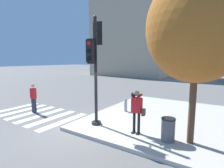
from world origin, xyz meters
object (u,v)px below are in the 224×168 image
Objects in this scene: pedestrian_distant at (33,97)px; street_tree at (197,27)px; trash_bin at (168,129)px; traffic_signal_pole at (95,58)px; fire_hydrant at (126,105)px; person_photographer at (137,108)px.

pedestrian_distant is 8.93m from street_tree.
trash_bin is at bearing -158.84° from street_tree.
traffic_signal_pole is 6.33× the size of fire_hydrant.
fire_hydrant is 3.84m from trash_bin.
person_photographer is 3.50m from street_tree.
traffic_signal_pole is 3.59m from fire_hydrant.
fire_hydrant is at bearing 127.06° from person_photographer.
person_photographer is at bearing 2.92° from traffic_signal_pole.
person_photographer is 6.41m from pedestrian_distant.
pedestrian_distant is 2.25× the size of fire_hydrant.
traffic_signal_pole is at bearing -177.08° from person_photographer.
trash_bin is at bearing 2.29° from pedestrian_distant.
pedestrian_distant is at bearing -176.03° from street_tree.
person_photographer is (1.97, 0.10, -1.93)m from traffic_signal_pole.
traffic_signal_pole is 2.77× the size of person_photographer.
traffic_signal_pole is 2.76m from person_photographer.
person_photographer is at bearing 2.66° from pedestrian_distant.
person_photographer is 2.03× the size of trash_bin.
pedestrian_distant is 7.63m from trash_bin.
street_tree reaches higher than person_photographer.
fire_hydrant is at bearing 141.92° from trash_bin.
street_tree is 7.67× the size of fire_hydrant.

